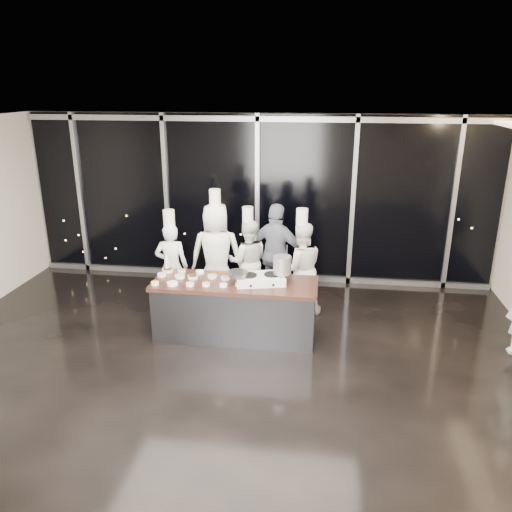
{
  "coord_description": "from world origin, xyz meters",
  "views": [
    {
      "loc": [
        1.27,
        -5.9,
        3.68
      ],
      "look_at": [
        0.28,
        1.2,
        1.22
      ],
      "focal_mm": 35.0,
      "sensor_mm": 36.0,
      "label": 1
    }
  ],
  "objects_px": {
    "chef_far_left": "(172,265)",
    "demo_counter": "(235,309)",
    "frying_pan": "(237,273)",
    "chef_right": "(300,268)",
    "stove": "(260,279)",
    "chef_left": "(216,254)",
    "guest": "(277,255)",
    "chef_center": "(248,260)",
    "stock_pot": "(282,265)"
  },
  "relations": [
    {
      "from": "frying_pan",
      "to": "chef_far_left",
      "type": "bearing_deg",
      "value": 130.72
    },
    {
      "from": "stove",
      "to": "chef_left",
      "type": "bearing_deg",
      "value": 115.69
    },
    {
      "from": "chef_far_left",
      "to": "chef_right",
      "type": "bearing_deg",
      "value": 177.56
    },
    {
      "from": "frying_pan",
      "to": "stock_pot",
      "type": "bearing_deg",
      "value": 0.67
    },
    {
      "from": "chef_center",
      "to": "chef_left",
      "type": "bearing_deg",
      "value": 14.08
    },
    {
      "from": "frying_pan",
      "to": "chef_far_left",
      "type": "xyz_separation_m",
      "value": [
        -1.3,
        0.95,
        -0.28
      ]
    },
    {
      "from": "guest",
      "to": "chef_right",
      "type": "distance_m",
      "value": 0.56
    },
    {
      "from": "stove",
      "to": "chef_left",
      "type": "xyz_separation_m",
      "value": [
        -0.91,
        1.13,
        -0.04
      ]
    },
    {
      "from": "frying_pan",
      "to": "guest",
      "type": "relative_size",
      "value": 0.31
    },
    {
      "from": "frying_pan",
      "to": "chef_center",
      "type": "bearing_deg",
      "value": 79.3
    },
    {
      "from": "frying_pan",
      "to": "stock_pot",
      "type": "height_order",
      "value": "stock_pot"
    },
    {
      "from": "stock_pot",
      "to": "chef_left",
      "type": "distance_m",
      "value": 1.63
    },
    {
      "from": "demo_counter",
      "to": "frying_pan",
      "type": "relative_size",
      "value": 4.43
    },
    {
      "from": "frying_pan",
      "to": "stove",
      "type": "bearing_deg",
      "value": 1.13
    },
    {
      "from": "stove",
      "to": "chef_right",
      "type": "height_order",
      "value": "chef_right"
    },
    {
      "from": "guest",
      "to": "chef_left",
      "type": "bearing_deg",
      "value": 29.84
    },
    {
      "from": "stock_pot",
      "to": "chef_center",
      "type": "relative_size",
      "value": 0.15
    },
    {
      "from": "frying_pan",
      "to": "chef_right",
      "type": "relative_size",
      "value": 0.31
    },
    {
      "from": "stock_pot",
      "to": "chef_right",
      "type": "height_order",
      "value": "chef_right"
    },
    {
      "from": "stock_pot",
      "to": "guest",
      "type": "relative_size",
      "value": 0.15
    },
    {
      "from": "demo_counter",
      "to": "stove",
      "type": "height_order",
      "value": "stove"
    },
    {
      "from": "chef_left",
      "to": "chef_right",
      "type": "bearing_deg",
      "value": 165.53
    },
    {
      "from": "chef_center",
      "to": "guest",
      "type": "relative_size",
      "value": 0.96
    },
    {
      "from": "demo_counter",
      "to": "chef_left",
      "type": "relative_size",
      "value": 1.2
    },
    {
      "from": "guest",
      "to": "chef_center",
      "type": "bearing_deg",
      "value": 17.34
    },
    {
      "from": "chef_center",
      "to": "chef_right",
      "type": "xyz_separation_m",
      "value": [
        0.94,
        -0.35,
        0.04
      ]
    },
    {
      "from": "chef_right",
      "to": "stock_pot",
      "type": "bearing_deg",
      "value": 60.81
    },
    {
      "from": "demo_counter",
      "to": "guest",
      "type": "height_order",
      "value": "guest"
    },
    {
      "from": "frying_pan",
      "to": "chef_right",
      "type": "height_order",
      "value": "chef_right"
    },
    {
      "from": "demo_counter",
      "to": "chef_center",
      "type": "xyz_separation_m",
      "value": [
        -0.01,
        1.36,
        0.31
      ]
    },
    {
      "from": "stove",
      "to": "guest",
      "type": "distance_m",
      "value": 1.35
    },
    {
      "from": "chef_left",
      "to": "chef_center",
      "type": "bearing_deg",
      "value": -166.14
    },
    {
      "from": "frying_pan",
      "to": "chef_center",
      "type": "distance_m",
      "value": 1.47
    },
    {
      "from": "chef_center",
      "to": "guest",
      "type": "bearing_deg",
      "value": 170.36
    },
    {
      "from": "guest",
      "to": "chef_right",
      "type": "relative_size",
      "value": 0.99
    },
    {
      "from": "frying_pan",
      "to": "demo_counter",
      "type": "bearing_deg",
      "value": 111.55
    },
    {
      "from": "stove",
      "to": "guest",
      "type": "xyz_separation_m",
      "value": [
        0.11,
        1.34,
        -0.07
      ]
    },
    {
      "from": "guest",
      "to": "stock_pot",
      "type": "bearing_deg",
      "value": 117.08
    },
    {
      "from": "chef_center",
      "to": "stock_pot",
      "type": "bearing_deg",
      "value": 110.0
    },
    {
      "from": "chef_left",
      "to": "chef_right",
      "type": "xyz_separation_m",
      "value": [
        1.45,
        -0.13,
        -0.12
      ]
    },
    {
      "from": "guest",
      "to": "chef_far_left",
      "type": "bearing_deg",
      "value": 33.4
    },
    {
      "from": "chef_far_left",
      "to": "demo_counter",
      "type": "bearing_deg",
      "value": 139.01
    },
    {
      "from": "chef_left",
      "to": "frying_pan",
      "type": "bearing_deg",
      "value": 106.13
    },
    {
      "from": "stock_pot",
      "to": "guest",
      "type": "xyz_separation_m",
      "value": [
        -0.21,
        1.27,
        -0.28
      ]
    },
    {
      "from": "chef_far_left",
      "to": "chef_left",
      "type": "distance_m",
      "value": 0.78
    },
    {
      "from": "stove",
      "to": "chef_left",
      "type": "distance_m",
      "value": 1.45
    },
    {
      "from": "stock_pot",
      "to": "chef_far_left",
      "type": "relative_size",
      "value": 0.15
    },
    {
      "from": "stock_pot",
      "to": "chef_right",
      "type": "distance_m",
      "value": 1.02
    },
    {
      "from": "stove",
      "to": "frying_pan",
      "type": "bearing_deg",
      "value": -178.87
    },
    {
      "from": "stove",
      "to": "guest",
      "type": "relative_size",
      "value": 0.44
    }
  ]
}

